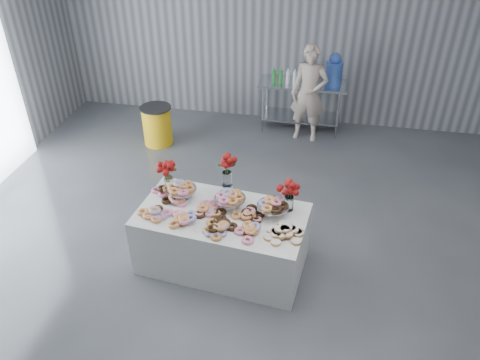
% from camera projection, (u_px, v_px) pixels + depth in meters
% --- Properties ---
extents(ground, '(9.00, 9.00, 0.00)m').
position_uv_depth(ground, '(234.00, 292.00, 5.29)').
color(ground, '#3A3D42').
rests_on(ground, ground).
extents(room_walls, '(8.04, 9.04, 4.02)m').
position_uv_depth(room_walls, '(201.00, 62.00, 3.91)').
color(room_walls, gray).
rests_on(room_walls, ground).
extents(display_table, '(2.00, 1.21, 0.75)m').
position_uv_depth(display_table, '(222.00, 239.00, 5.48)').
color(display_table, silver).
rests_on(display_table, ground).
extents(prep_table, '(1.50, 0.60, 0.90)m').
position_uv_depth(prep_table, '(302.00, 98.00, 8.22)').
color(prep_table, silver).
rests_on(prep_table, ground).
extents(donut_mounds, '(1.88, 1.00, 0.09)m').
position_uv_depth(donut_mounds, '(221.00, 213.00, 5.20)').
color(donut_mounds, '#D59A4E').
rests_on(donut_mounds, display_table).
extents(cake_stand_left, '(0.36, 0.36, 0.17)m').
position_uv_depth(cake_stand_left, '(181.00, 188.00, 5.44)').
color(cake_stand_left, silver).
rests_on(cake_stand_left, display_table).
extents(cake_stand_mid, '(0.36, 0.36, 0.17)m').
position_uv_depth(cake_stand_mid, '(230.00, 197.00, 5.29)').
color(cake_stand_mid, silver).
rests_on(cake_stand_mid, display_table).
extents(cake_stand_right, '(0.36, 0.36, 0.17)m').
position_uv_depth(cake_stand_right, '(273.00, 205.00, 5.17)').
color(cake_stand_right, silver).
rests_on(cake_stand_right, display_table).
extents(danish_pile, '(0.48, 0.48, 0.11)m').
position_uv_depth(danish_pile, '(284.00, 231.00, 4.93)').
color(danish_pile, white).
rests_on(danish_pile, display_table).
extents(bouquet_left, '(0.26, 0.26, 0.42)m').
position_uv_depth(bouquet_left, '(168.00, 169.00, 5.48)').
color(bouquet_left, white).
rests_on(bouquet_left, display_table).
extents(bouquet_right, '(0.26, 0.26, 0.42)m').
position_uv_depth(bouquet_right, '(290.00, 188.00, 5.17)').
color(bouquet_right, white).
rests_on(bouquet_right, display_table).
extents(bouquet_center, '(0.26, 0.26, 0.57)m').
position_uv_depth(bouquet_center, '(227.00, 169.00, 5.34)').
color(bouquet_center, silver).
rests_on(bouquet_center, display_table).
extents(water_jug, '(0.28, 0.28, 0.55)m').
position_uv_depth(water_jug, '(334.00, 71.00, 7.84)').
color(water_jug, '#4372E3').
rests_on(water_jug, prep_table).
extents(drink_bottles, '(0.54, 0.08, 0.27)m').
position_uv_depth(drink_bottles, '(284.00, 76.00, 7.95)').
color(drink_bottles, '#268C33').
rests_on(drink_bottles, prep_table).
extents(person, '(0.65, 0.47, 1.66)m').
position_uv_depth(person, '(309.00, 94.00, 7.84)').
color(person, '#CC8C93').
rests_on(person, ground).
extents(trash_barrel, '(0.53, 0.53, 0.68)m').
position_uv_depth(trash_barrel, '(157.00, 125.00, 7.95)').
color(trash_barrel, yellow).
rests_on(trash_barrel, ground).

